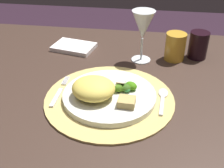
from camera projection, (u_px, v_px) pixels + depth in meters
The scene contains 12 objects.
dining_table at pixel (118, 120), 0.89m from camera, with size 1.45×0.93×0.71m.
placemat at pixel (109, 99), 0.78m from camera, with size 0.36×0.36×0.01m, color tan.
dinner_plate at pixel (109, 95), 0.78m from camera, with size 0.26×0.26×0.02m, color silver.
pasta_serving at pixel (94, 88), 0.75m from camera, with size 0.12×0.11×0.05m, color #E7CD56.
salad_greens at pixel (124, 87), 0.78m from camera, with size 0.08×0.06×0.03m.
bread_piece at pixel (127, 102), 0.72m from camera, with size 0.04×0.04×0.02m, color tan.
fork at pixel (59, 92), 0.80m from camera, with size 0.02×0.16×0.00m.
spoon at pixel (163, 96), 0.79m from camera, with size 0.03×0.13×0.01m.
napkin at pixel (74, 47), 1.06m from camera, with size 0.15×0.10×0.02m, color white.
wine_glass at pixel (143, 26), 0.92m from camera, with size 0.08×0.08×0.18m.
amber_tumbler at pixel (175, 47), 0.97m from camera, with size 0.07×0.07×0.10m, color gold.
dark_tumbler at pixel (198, 45), 0.98m from camera, with size 0.07×0.07×0.09m, color black.
Camera 1 is at (0.08, -0.68, 1.17)m, focal length 45.15 mm.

